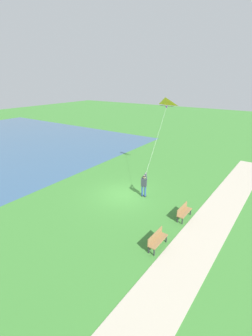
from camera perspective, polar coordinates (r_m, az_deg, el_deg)
ground_plane at (r=18.63m, az=-0.68°, el=-6.47°), size 120.00×120.00×0.00m
walkway_path at (r=14.60m, az=17.36°, el=-16.12°), size 3.28×32.05×0.02m
person_kite_flyer at (r=18.01m, az=4.37°, el=-3.83°), size 0.52×0.62×1.83m
flying_kite at (r=21.33m, az=9.42°, el=15.16°), size 1.76×5.04×5.23m
park_bench_near_walkway at (r=15.95m, az=13.72°, el=-10.10°), size 0.48×1.51×0.88m
park_bench_far_walkway at (r=13.29m, az=7.46°, el=-16.64°), size 0.48×1.51×0.88m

